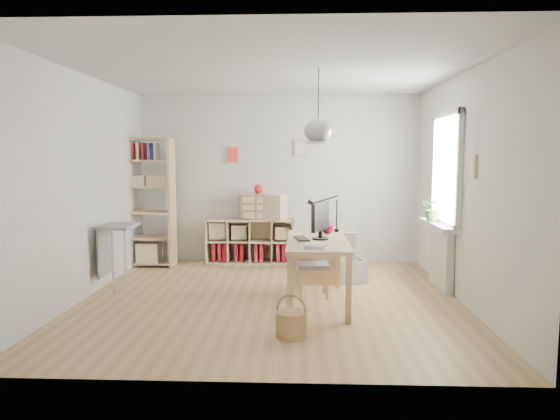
{
  "coord_description": "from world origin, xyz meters",
  "views": [
    {
      "loc": [
        0.35,
        -5.87,
        1.7
      ],
      "look_at": [
        0.1,
        0.3,
        1.05
      ],
      "focal_mm": 32.0,
      "sensor_mm": 36.0,
      "label": 1
    }
  ],
  "objects_px": {
    "cube_shelf": "(249,244)",
    "drawer_chest": "(263,207)",
    "desk": "(317,248)",
    "storage_chest": "(341,265)",
    "tall_bookshelf": "(147,197)",
    "chair": "(313,261)",
    "monitor": "(320,219)"
  },
  "relations": [
    {
      "from": "desk",
      "to": "chair",
      "type": "relative_size",
      "value": 2.01
    },
    {
      "from": "chair",
      "to": "monitor",
      "type": "distance_m",
      "value": 0.64
    },
    {
      "from": "monitor",
      "to": "drawer_chest",
      "type": "xyz_separation_m",
      "value": [
        -0.82,
        2.14,
        -0.07
      ]
    },
    {
      "from": "chair",
      "to": "drawer_chest",
      "type": "height_order",
      "value": "drawer_chest"
    },
    {
      "from": "cube_shelf",
      "to": "tall_bookshelf",
      "type": "relative_size",
      "value": 0.7
    },
    {
      "from": "cube_shelf",
      "to": "monitor",
      "type": "height_order",
      "value": "monitor"
    },
    {
      "from": "cube_shelf",
      "to": "storage_chest",
      "type": "bearing_deg",
      "value": -38.58
    },
    {
      "from": "monitor",
      "to": "drawer_chest",
      "type": "distance_m",
      "value": 2.3
    },
    {
      "from": "chair",
      "to": "storage_chest",
      "type": "xyz_separation_m",
      "value": [
        0.42,
        0.77,
        -0.22
      ]
    },
    {
      "from": "chair",
      "to": "storage_chest",
      "type": "bearing_deg",
      "value": 58.3
    },
    {
      "from": "tall_bookshelf",
      "to": "monitor",
      "type": "xyz_separation_m",
      "value": [
        2.62,
        -1.9,
        -0.1
      ]
    },
    {
      "from": "desk",
      "to": "drawer_chest",
      "type": "bearing_deg",
      "value": 109.76
    },
    {
      "from": "tall_bookshelf",
      "to": "drawer_chest",
      "type": "height_order",
      "value": "tall_bookshelf"
    },
    {
      "from": "chair",
      "to": "drawer_chest",
      "type": "relative_size",
      "value": 1.07
    },
    {
      "from": "drawer_chest",
      "to": "monitor",
      "type": "bearing_deg",
      "value": -50.15
    },
    {
      "from": "drawer_chest",
      "to": "cube_shelf",
      "type": "bearing_deg",
      "value": -171.09
    },
    {
      "from": "tall_bookshelf",
      "to": "chair",
      "type": "bearing_deg",
      "value": -32.27
    },
    {
      "from": "monitor",
      "to": "drawer_chest",
      "type": "height_order",
      "value": "monitor"
    },
    {
      "from": "cube_shelf",
      "to": "monitor",
      "type": "distance_m",
      "value": 2.52
    },
    {
      "from": "desk",
      "to": "cube_shelf",
      "type": "xyz_separation_m",
      "value": [
        -1.02,
        2.23,
        -0.36
      ]
    },
    {
      "from": "tall_bookshelf",
      "to": "storage_chest",
      "type": "distance_m",
      "value": 3.2
    },
    {
      "from": "desk",
      "to": "storage_chest",
      "type": "distance_m",
      "value": 1.26
    },
    {
      "from": "desk",
      "to": "tall_bookshelf",
      "type": "distance_m",
      "value": 3.27
    },
    {
      "from": "drawer_chest",
      "to": "chair",
      "type": "bearing_deg",
      "value": -49.21
    },
    {
      "from": "chair",
      "to": "monitor",
      "type": "xyz_separation_m",
      "value": [
        0.08,
        -0.3,
        0.57
      ]
    },
    {
      "from": "cube_shelf",
      "to": "tall_bookshelf",
      "type": "height_order",
      "value": "tall_bookshelf"
    },
    {
      "from": "cube_shelf",
      "to": "drawer_chest",
      "type": "height_order",
      "value": "drawer_chest"
    },
    {
      "from": "chair",
      "to": "drawer_chest",
      "type": "distance_m",
      "value": 2.05
    },
    {
      "from": "cube_shelf",
      "to": "storage_chest",
      "type": "height_order",
      "value": "cube_shelf"
    },
    {
      "from": "chair",
      "to": "drawer_chest",
      "type": "xyz_separation_m",
      "value": [
        -0.75,
        1.85,
        0.49
      ]
    },
    {
      "from": "cube_shelf",
      "to": "chair",
      "type": "distance_m",
      "value": 2.13
    },
    {
      "from": "cube_shelf",
      "to": "drawer_chest",
      "type": "xyz_separation_m",
      "value": [
        0.24,
        -0.04,
        0.62
      ]
    }
  ]
}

